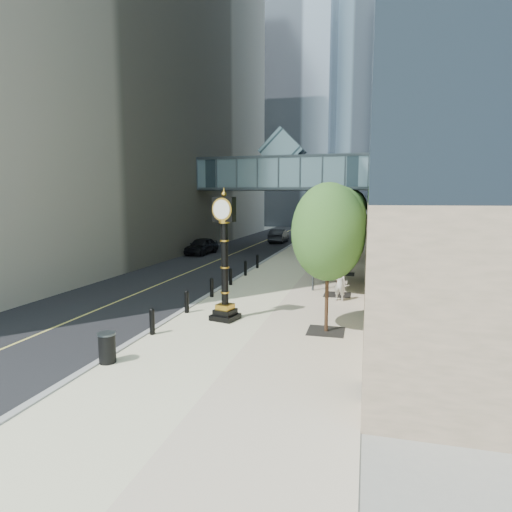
# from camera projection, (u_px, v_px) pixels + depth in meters

# --- Properties ---
(ground) EXTENTS (320.00, 320.00, 0.00)m
(ground) POSITION_uv_depth(u_px,v_px,m) (211.00, 351.00, 14.48)
(ground) COLOR gray
(ground) RESTS_ON ground
(road) EXTENTS (8.00, 180.00, 0.02)m
(road) POSITION_uv_depth(u_px,v_px,m) (269.00, 239.00, 54.60)
(road) COLOR black
(road) RESTS_ON ground
(sidewalk) EXTENTS (8.00, 180.00, 0.06)m
(sidewalk) POSITION_uv_depth(u_px,v_px,m) (333.00, 240.00, 52.61)
(sidewalk) COLOR beige
(sidewalk) RESTS_ON ground
(curb) EXTENTS (0.25, 180.00, 0.07)m
(curb) POSITION_uv_depth(u_px,v_px,m) (300.00, 240.00, 53.60)
(curb) COLOR gray
(curb) RESTS_ON ground
(midrise_left) EXTENTS (20.00, 58.00, 40.00)m
(midrise_left) POSITION_uv_depth(u_px,v_px,m) (94.00, 43.00, 41.01)
(midrise_left) COLOR tan
(midrise_left) RESTS_ON ground
(distant_tower_a) EXTENTS (24.00, 22.00, 78.00)m
(distant_tower_a) POSITION_uv_depth(u_px,v_px,m) (275.00, 26.00, 84.71)
(distant_tower_a) COLOR #929FB8
(distant_tower_a) RESTS_ON ground
(distant_tower_b) EXTENTS (26.00, 24.00, 90.00)m
(distant_tower_b) POSITION_uv_depth(u_px,v_px,m) (392.00, 22.00, 97.40)
(distant_tower_b) COLOR #929FB8
(distant_tower_b) RESTS_ON ground
(distant_tower_c) EXTENTS (22.00, 22.00, 65.00)m
(distant_tower_c) POSITION_uv_depth(u_px,v_px,m) (332.00, 106.00, 126.77)
(distant_tower_c) COLOR #929FB8
(distant_tower_c) RESTS_ON ground
(skywalk) EXTENTS (17.00, 4.20, 5.80)m
(skywalk) POSITION_uv_depth(u_px,v_px,m) (283.00, 172.00, 41.06)
(skywalk) COLOR slate
(skywalk) RESTS_ON ground
(entrance_canopy) EXTENTS (3.00, 8.00, 4.38)m
(entrance_canopy) POSITION_uv_depth(u_px,v_px,m) (342.00, 214.00, 26.49)
(entrance_canopy) COLOR #383F44
(entrance_canopy) RESTS_ON ground
(bollard_row) EXTENTS (0.20, 16.20, 0.90)m
(bollard_row) POSITION_uv_depth(u_px,v_px,m) (222.00, 283.00, 23.72)
(bollard_row) COLOR black
(bollard_row) RESTS_ON sidewalk
(street_trees) EXTENTS (2.91, 28.84, 5.97)m
(street_trees) POSITION_uv_depth(u_px,v_px,m) (346.00, 217.00, 28.81)
(street_trees) COLOR black
(street_trees) RESTS_ON sidewalk
(street_clock) EXTENTS (1.22, 1.22, 5.37)m
(street_clock) POSITION_uv_depth(u_px,v_px,m) (225.00, 265.00, 17.77)
(street_clock) COLOR black
(street_clock) RESTS_ON sidewalk
(trash_bin) EXTENTS (0.57, 0.57, 0.90)m
(trash_bin) POSITION_uv_depth(u_px,v_px,m) (107.00, 349.00, 13.27)
(trash_bin) COLOR black
(trash_bin) RESTS_ON sidewalk
(pedestrian) EXTENTS (0.72, 0.57, 1.73)m
(pedestrian) POSITION_uv_depth(u_px,v_px,m) (340.00, 284.00, 21.31)
(pedestrian) COLOR beige
(pedestrian) RESTS_ON sidewalk
(car_near) EXTENTS (2.10, 4.61, 1.53)m
(car_near) POSITION_uv_depth(u_px,v_px,m) (202.00, 246.00, 39.55)
(car_near) COLOR black
(car_near) RESTS_ON road
(car_far) EXTENTS (1.70, 4.80, 1.58)m
(car_far) POSITION_uv_depth(u_px,v_px,m) (279.00, 236.00, 50.09)
(car_far) COLOR black
(car_far) RESTS_ON road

